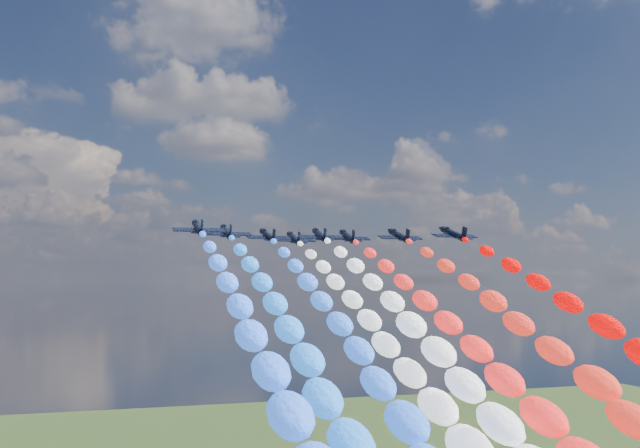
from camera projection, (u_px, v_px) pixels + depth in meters
name	position (u px, v px, depth m)	size (l,w,h in m)	color
jet_0	(198.00, 228.00, 135.20)	(9.35, 12.54, 2.76)	black
trail_0	(279.00, 414.00, 77.85)	(5.68, 112.44, 49.67)	#2B62FB
jet_1	(227.00, 232.00, 146.60)	(9.35, 12.54, 2.76)	black
trail_1	(315.00, 397.00, 89.25)	(5.68, 112.44, 49.67)	blue
jet_2	(268.00, 236.00, 159.01)	(9.35, 12.54, 2.76)	black
trail_2	(368.00, 383.00, 101.66)	(5.68, 112.44, 49.67)	blue
jet_3	(320.00, 235.00, 157.22)	(9.35, 12.54, 2.76)	black
trail_3	(452.00, 385.00, 99.88)	(5.68, 112.44, 49.67)	white
jet_4	(294.00, 238.00, 169.19)	(9.35, 12.54, 2.76)	black
trail_4	(399.00, 373.00, 111.84)	(5.68, 112.44, 49.67)	white
jet_5	(348.00, 236.00, 162.22)	(9.35, 12.54, 2.76)	black
trail_5	(489.00, 380.00, 104.87)	(5.68, 112.44, 49.67)	red
jet_6	(399.00, 236.00, 159.41)	(9.35, 12.54, 2.76)	black
trail_6	(573.00, 382.00, 102.06)	(5.68, 112.44, 49.67)	red
jet_7	(453.00, 234.00, 153.34)	(9.35, 12.54, 2.76)	black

